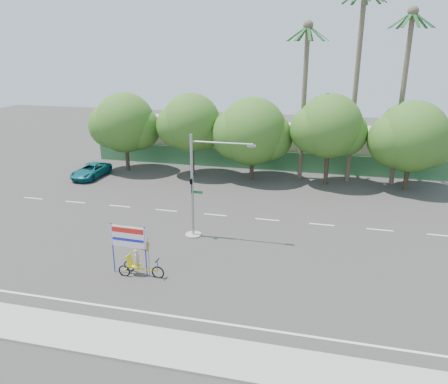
# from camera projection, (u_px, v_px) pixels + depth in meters

# --- Properties ---
(ground) EXTENTS (120.00, 120.00, 0.00)m
(ground) POSITION_uv_depth(u_px,v_px,m) (214.00, 267.00, 25.62)
(ground) COLOR #33302D
(ground) RESTS_ON ground
(sidewalk_near) EXTENTS (50.00, 2.40, 0.12)m
(sidewalk_near) POSITION_uv_depth(u_px,v_px,m) (168.00, 348.00, 18.70)
(sidewalk_near) COLOR gray
(sidewalk_near) RESTS_ON ground
(fence) EXTENTS (38.00, 0.08, 2.00)m
(fence) POSITION_uv_depth(u_px,v_px,m) (267.00, 161.00, 45.08)
(fence) COLOR #336B3D
(fence) RESTS_ON ground
(building_left) EXTENTS (12.00, 8.00, 4.00)m
(building_left) POSITION_uv_depth(u_px,v_px,m) (188.00, 138.00, 51.14)
(building_left) COLOR beige
(building_left) RESTS_ON ground
(building_right) EXTENTS (14.00, 8.00, 3.60)m
(building_right) POSITION_uv_depth(u_px,v_px,m) (347.00, 148.00, 47.17)
(building_right) COLOR beige
(building_right) RESTS_ON ground
(tree_far_left) EXTENTS (7.14, 6.00, 7.96)m
(tree_far_left) POSITION_uv_depth(u_px,v_px,m) (125.00, 124.00, 43.80)
(tree_far_left) COLOR #473828
(tree_far_left) RESTS_ON ground
(tree_left) EXTENTS (6.66, 5.60, 8.07)m
(tree_left) POSITION_uv_depth(u_px,v_px,m) (191.00, 124.00, 42.13)
(tree_left) COLOR #473828
(tree_left) RESTS_ON ground
(tree_center) EXTENTS (7.62, 6.40, 7.85)m
(tree_center) POSITION_uv_depth(u_px,v_px,m) (252.00, 133.00, 40.98)
(tree_center) COLOR #473828
(tree_center) RESTS_ON ground
(tree_right) EXTENTS (6.90, 5.80, 8.36)m
(tree_right) POSITION_uv_depth(u_px,v_px,m) (329.00, 128.00, 39.16)
(tree_right) COLOR #473828
(tree_right) RESTS_ON ground
(tree_far_right) EXTENTS (7.38, 6.20, 7.94)m
(tree_far_right) POSITION_uv_depth(u_px,v_px,m) (411.00, 139.00, 37.78)
(tree_far_right) COLOR #473828
(tree_far_right) RESTS_ON ground
(palm_tall) EXTENTS (3.73, 3.79, 17.45)m
(palm_tall) POSITION_uv_depth(u_px,v_px,m) (358.00, 67.00, 38.40)
(palm_tall) COLOR #70604C
(palm_tall) RESTS_ON ground
(palm_mid) EXTENTS (3.73, 3.79, 15.45)m
(palm_mid) POSITION_uv_depth(u_px,v_px,m) (404.00, 81.00, 37.85)
(palm_mid) COLOR #70604C
(palm_mid) RESTS_ON ground
(palm_short) EXTENTS (3.73, 3.79, 14.45)m
(palm_short) POSITION_uv_depth(u_px,v_px,m) (305.00, 85.00, 39.93)
(palm_short) COLOR #70604C
(palm_short) RESTS_ON ground
(traffic_signal) EXTENTS (4.72, 1.10, 7.00)m
(traffic_signal) POSITION_uv_depth(u_px,v_px,m) (197.00, 196.00, 28.84)
(traffic_signal) COLOR gray
(traffic_signal) RESTS_ON ground
(trike_billboard) EXTENTS (3.13, 0.73, 3.07)m
(trike_billboard) POSITION_uv_depth(u_px,v_px,m) (134.00, 255.00, 24.39)
(trike_billboard) COLOR black
(trike_billboard) RESTS_ON ground
(pickup_truck) EXTENTS (2.44, 4.93, 1.34)m
(pickup_truck) POSITION_uv_depth(u_px,v_px,m) (91.00, 171.00, 42.69)
(pickup_truck) COLOR #0E5B64
(pickup_truck) RESTS_ON ground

